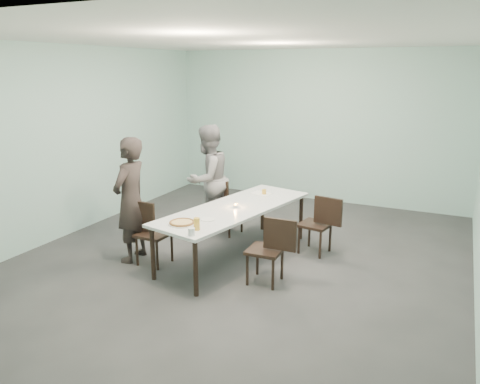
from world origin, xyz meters
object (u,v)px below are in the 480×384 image
at_px(chair_near_left, 149,228).
at_px(amber_tumbler, 264,192).
at_px(chair_far_right, 320,221).
at_px(water_tumbler, 191,232).
at_px(diner_near, 131,200).
at_px(chair_near_right, 271,246).
at_px(tealight, 235,206).
at_px(side_plate, 208,219).
at_px(diner_far, 208,179).
at_px(pizza, 182,223).
at_px(beer_glass, 197,224).
at_px(table, 235,211).
at_px(chair_far_left, 223,203).

height_order(chair_near_left, amber_tumbler, chair_near_left).
xyz_separation_m(chair_far_right, water_tumbler, (-1.02, -1.89, 0.29)).
bearing_deg(diner_near, chair_near_right, 88.51).
distance_m(tealight, amber_tumbler, 0.83).
distance_m(chair_near_left, side_plate, 0.96).
relative_size(chair_far_right, diner_far, 0.49).
distance_m(chair_far_right, side_plate, 1.74).
bearing_deg(side_plate, pizza, -125.86).
bearing_deg(diner_far, side_plate, 43.24).
xyz_separation_m(pizza, beer_glass, (0.28, -0.11, 0.06)).
relative_size(side_plate, amber_tumbler, 2.25).
xyz_separation_m(diner_far, amber_tumbler, (1.00, -0.02, -0.09)).
height_order(chair_near_right, side_plate, chair_near_right).
distance_m(table, tealight, 0.08).
bearing_deg(tealight, amber_tumbler, 83.40).
distance_m(diner_near, side_plate, 1.21).
distance_m(diner_far, tealight, 1.24).
relative_size(chair_far_left, side_plate, 4.83).
bearing_deg(chair_near_left, chair_far_right, 34.40).
xyz_separation_m(side_plate, water_tumbler, (0.11, -0.58, 0.04)).
bearing_deg(amber_tumbler, chair_far_right, -9.42).
relative_size(table, side_plate, 15.17).
bearing_deg(diner_far, tealight, 61.39).
distance_m(pizza, tealight, 0.98).
relative_size(chair_near_right, water_tumbler, 9.67).
height_order(chair_far_right, water_tumbler, chair_far_right).
height_order(water_tumbler, amber_tumbler, water_tumbler).
bearing_deg(beer_glass, water_tumbler, -78.00).
bearing_deg(table, beer_glass, -89.67).
xyz_separation_m(chair_near_right, diner_near, (-2.05, -0.11, 0.37)).
bearing_deg(table, side_plate, -95.57).
bearing_deg(diner_far, chair_near_right, 64.39).
relative_size(chair_far_left, diner_near, 0.50).
xyz_separation_m(tealight, amber_tumbler, (0.09, 0.82, 0.02)).
bearing_deg(side_plate, amber_tumbler, 83.12).
height_order(diner_near, beer_glass, diner_near).
xyz_separation_m(pizza, water_tumbler, (0.32, -0.30, 0.03)).
xyz_separation_m(diner_near, pizza, (1.00, -0.27, -0.11)).
bearing_deg(pizza, chair_near_left, 159.47).
bearing_deg(chair_near_right, tealight, -37.43).
distance_m(chair_far_right, diner_far, 1.99).
relative_size(chair_far_left, chair_far_right, 1.00).
bearing_deg(amber_tumbler, water_tumbler, -91.83).
bearing_deg(water_tumbler, chair_far_left, 107.86).
xyz_separation_m(diner_far, tealight, (0.90, -0.84, -0.11)).
xyz_separation_m(chair_near_left, side_plate, (0.92, 0.02, 0.25)).
distance_m(water_tumbler, amber_tumbler, 2.05).
relative_size(diner_far, amber_tumbler, 22.12).
distance_m(chair_near_left, water_tumbler, 1.21).
height_order(chair_far_left, water_tumbler, chair_far_left).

